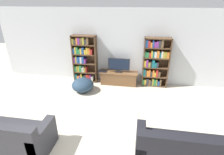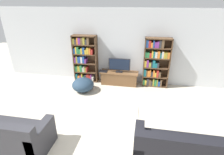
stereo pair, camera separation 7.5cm
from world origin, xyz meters
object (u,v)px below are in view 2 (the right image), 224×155
Objects in this scene: couch_left_sectional at (2,136)px; beanbag_ottoman at (83,85)px; bookshelf_right at (155,63)px; tv_stand at (119,78)px; laptop at (103,71)px; television at (119,65)px; couch_right_sofa at (191,155)px; bookshelf_left at (84,59)px.

couch_left_sectional is 2.63× the size of beanbag_ottoman.
bookshelf_right is 2.56m from beanbag_ottoman.
tv_stand is 4.53× the size of laptop.
couch_left_sectional is at bearing -119.53° from tv_stand.
laptop is (-0.58, -0.05, -0.26)m from television.
television is 0.63m from laptop.
laptop is 0.14× the size of couch_right_sofa.
tv_stand is 0.71× the size of couch_left_sectional.
couch_left_sectional is at bearing -106.93° from beanbag_ottoman.
bookshelf_right is at bearing 99.32° from couch_right_sofa.
television reaches higher than couch_right_sofa.
couch_left_sectional reaches higher than tv_stand.
bookshelf_left is at bearing 175.63° from tv_stand.
bookshelf_left is at bearing 167.82° from laptop.
bookshelf_right is at bearing 48.09° from couch_left_sectional.
television is (-1.22, -0.11, -0.11)m from bookshelf_right.
beanbag_ottoman is at bearing 139.25° from couch_right_sofa.
beanbag_ottoman is (-0.54, -0.69, -0.26)m from laptop.
couch_left_sectional is (-0.62, -3.50, -0.55)m from bookshelf_left.
beanbag_ottoman is (-2.88, 2.48, -0.08)m from couch_right_sofa.
bookshelf_left is at bearing 79.94° from couch_left_sectional.
couch_left_sectional is (-3.14, -3.50, -0.55)m from bookshelf_right.
beanbag_ottoman is (0.81, 2.66, -0.08)m from couch_left_sectional.
bookshelf_left is at bearing 132.69° from couch_right_sofa.
couch_right_sofa is (1.76, -3.22, 0.06)m from tv_stand.
couch_left_sectional is 3.69m from couch_right_sofa.
couch_right_sofa is (1.76, -3.21, -0.44)m from television.
bookshelf_left is 1.00× the size of bookshelf_right.
tv_stand is at bearing -4.37° from bookshelf_left.
bookshelf_left is 2.52m from bookshelf_right.
tv_stand is 0.50m from television.
couch_right_sofa is at bearing -61.36° from tv_stand.
bookshelf_left is 3.60m from couch_left_sectional.
couch_right_sofa is at bearing -47.31° from bookshelf_left.
tv_stand is 1.34m from beanbag_ottoman.
couch_right_sofa is at bearing 2.77° from couch_left_sectional.
television is at bearing -4.78° from bookshelf_left.
bookshelf_left is 5.74× the size of laptop.
bookshelf_left is 4.56m from couch_right_sofa.
bookshelf_right is 3.41m from couch_right_sofa.
laptop is 0.41× the size of beanbag_ottoman.
bookshelf_right is 0.89× the size of couch_left_sectional.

